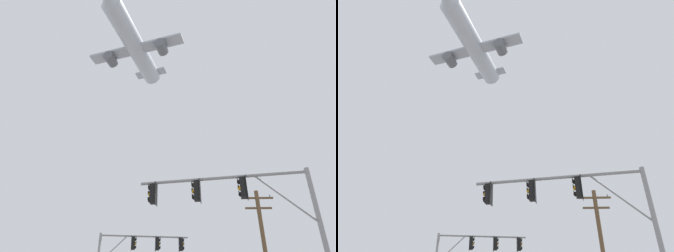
% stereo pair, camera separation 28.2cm
% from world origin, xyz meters
% --- Properties ---
extents(signal_pole_near, '(7.36, 1.55, 6.56)m').
position_xyz_m(signal_pole_near, '(3.51, 7.61, 5.12)').
color(signal_pole_near, gray).
rests_on(signal_pole_near, ground).
extents(utility_pole, '(2.20, 0.28, 8.33)m').
position_xyz_m(utility_pole, '(6.35, 15.46, 4.45)').
color(utility_pole, brown).
rests_on(utility_pole, ground).
extents(airplane, '(19.26, 24.93, 6.87)m').
position_xyz_m(airplane, '(-7.07, 37.14, 45.29)').
color(airplane, '#B7BCC6').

